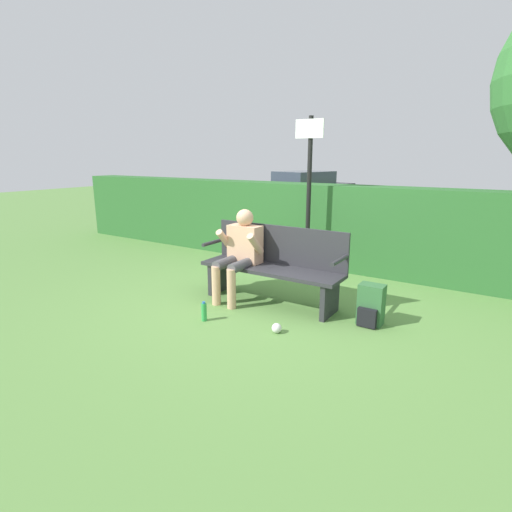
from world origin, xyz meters
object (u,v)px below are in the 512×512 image
person_seated (240,250)px  signpost (309,184)px  water_bottle (204,312)px  parked_car (304,189)px  park_bench (273,265)px  backpack (371,306)px

person_seated → signpost: bearing=82.6°
water_bottle → signpost: size_ratio=0.09×
person_seated → parked_car: bearing=111.7°
signpost → parked_car: (-4.04, 8.06, -0.79)m
water_bottle → parked_car: (-3.92, 10.46, 0.51)m
park_bench → person_seated: (-0.42, -0.14, 0.17)m
park_bench → signpost: 1.71m
water_bottle → parked_car: 11.19m
backpack → water_bottle: size_ratio=2.01×
person_seated → signpost: size_ratio=0.48×
person_seated → parked_car: (-3.84, 9.62, -0.04)m
park_bench → backpack: park_bench is taller
water_bottle → parked_car: parked_car is taller
person_seated → park_bench: bearing=18.3°
park_bench → person_seated: person_seated is taller
park_bench → water_bottle: park_bench is taller
backpack → parked_car: parked_car is taller
backpack → parked_car: (-5.54, 9.53, 0.40)m
park_bench → water_bottle: bearing=-108.7°
person_seated → backpack: bearing=3.0°
backpack → parked_car: bearing=120.2°
backpack → signpost: 2.42m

